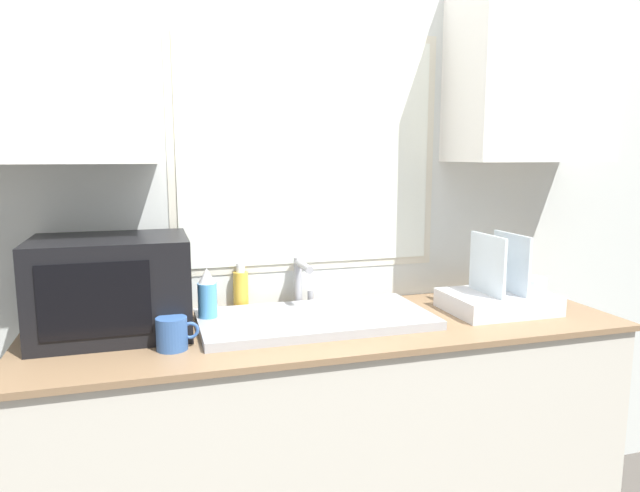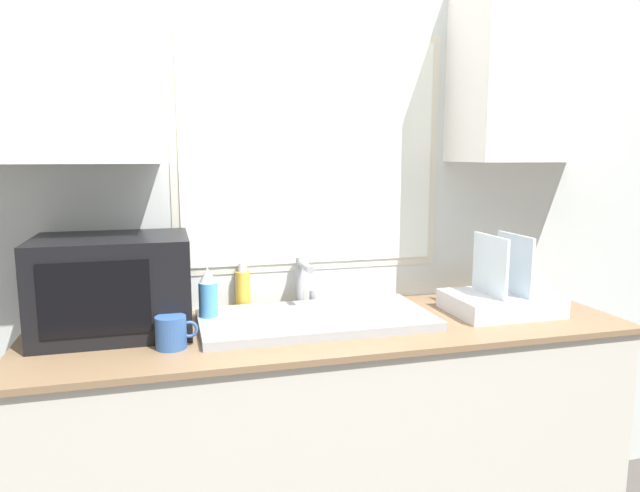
{
  "view_description": "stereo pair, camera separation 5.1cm",
  "coord_description": "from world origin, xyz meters",
  "px_view_note": "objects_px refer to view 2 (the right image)",
  "views": [
    {
      "loc": [
        -0.59,
        -1.5,
        1.49
      ],
      "look_at": [
        -0.06,
        0.27,
        1.19
      ],
      "focal_mm": 32.0,
      "sensor_mm": 36.0,
      "label": 1
    },
    {
      "loc": [
        -0.54,
        -1.51,
        1.49
      ],
      "look_at": [
        -0.06,
        0.27,
        1.19
      ],
      "focal_mm": 32.0,
      "sensor_mm": 36.0,
      "label": 2
    }
  ],
  "objects_px": {
    "spray_bottle": "(208,297)",
    "soap_bottle": "(243,289)",
    "microwave": "(113,285)",
    "dish_rack": "(504,297)",
    "mug_near_sink": "(172,332)",
    "faucet": "(303,278)"
  },
  "relations": [
    {
      "from": "spray_bottle",
      "to": "soap_bottle",
      "type": "height_order",
      "value": "spray_bottle"
    },
    {
      "from": "microwave",
      "to": "dish_rack",
      "type": "bearing_deg",
      "value": -4.95
    },
    {
      "from": "faucet",
      "to": "microwave",
      "type": "height_order",
      "value": "microwave"
    },
    {
      "from": "spray_bottle",
      "to": "soap_bottle",
      "type": "bearing_deg",
      "value": 49.98
    },
    {
      "from": "faucet",
      "to": "spray_bottle",
      "type": "xyz_separation_m",
      "value": [
        -0.36,
        -0.13,
        -0.02
      ]
    },
    {
      "from": "dish_rack",
      "to": "mug_near_sink",
      "type": "relative_size",
      "value": 2.99
    },
    {
      "from": "dish_rack",
      "to": "spray_bottle",
      "type": "bearing_deg",
      "value": 173.08
    },
    {
      "from": "soap_bottle",
      "to": "microwave",
      "type": "bearing_deg",
      "value": -158.18
    },
    {
      "from": "faucet",
      "to": "soap_bottle",
      "type": "relative_size",
      "value": 1.06
    },
    {
      "from": "soap_bottle",
      "to": "mug_near_sink",
      "type": "relative_size",
      "value": 1.41
    },
    {
      "from": "faucet",
      "to": "mug_near_sink",
      "type": "relative_size",
      "value": 1.5
    },
    {
      "from": "microwave",
      "to": "spray_bottle",
      "type": "xyz_separation_m",
      "value": [
        0.3,
        0.01,
        -0.06
      ]
    },
    {
      "from": "faucet",
      "to": "dish_rack",
      "type": "bearing_deg",
      "value": -19.96
    },
    {
      "from": "microwave",
      "to": "soap_bottle",
      "type": "bearing_deg",
      "value": 21.82
    },
    {
      "from": "microwave",
      "to": "faucet",
      "type": "bearing_deg",
      "value": 11.56
    },
    {
      "from": "faucet",
      "to": "microwave",
      "type": "bearing_deg",
      "value": -168.44
    },
    {
      "from": "spray_bottle",
      "to": "dish_rack",
      "type": "bearing_deg",
      "value": -6.92
    },
    {
      "from": "spray_bottle",
      "to": "faucet",
      "type": "bearing_deg",
      "value": 19.06
    },
    {
      "from": "microwave",
      "to": "soap_bottle",
      "type": "distance_m",
      "value": 0.48
    },
    {
      "from": "mug_near_sink",
      "to": "dish_rack",
      "type": "bearing_deg",
      "value": 4.18
    },
    {
      "from": "faucet",
      "to": "spray_bottle",
      "type": "distance_m",
      "value": 0.38
    },
    {
      "from": "spray_bottle",
      "to": "microwave",
      "type": "bearing_deg",
      "value": -177.96
    }
  ]
}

